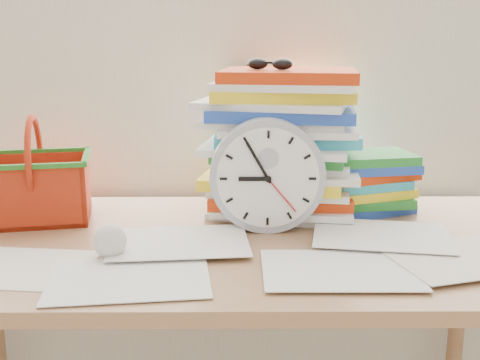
{
  "coord_description": "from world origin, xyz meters",
  "views": [
    {
      "loc": [
        0.03,
        0.36,
        1.19
      ],
      "look_at": [
        0.04,
        1.6,
        0.88
      ],
      "focal_mm": 45.0,
      "sensor_mm": 36.0,
      "label": 1
    }
  ],
  "objects_px": {
    "desk": "(224,271)",
    "paper_stack": "(280,142)",
    "basket": "(35,169)",
    "clock": "(267,176)",
    "book_stack": "(366,182)"
  },
  "relations": [
    {
      "from": "paper_stack",
      "to": "book_stack",
      "type": "height_order",
      "value": "paper_stack"
    },
    {
      "from": "paper_stack",
      "to": "book_stack",
      "type": "relative_size",
      "value": 1.44
    },
    {
      "from": "book_stack",
      "to": "basket",
      "type": "bearing_deg",
      "value": -175.17
    },
    {
      "from": "desk",
      "to": "clock",
      "type": "distance_m",
      "value": 0.23
    },
    {
      "from": "clock",
      "to": "book_stack",
      "type": "relative_size",
      "value": 1.01
    },
    {
      "from": "desk",
      "to": "clock",
      "type": "height_order",
      "value": "clock"
    },
    {
      "from": "clock",
      "to": "book_stack",
      "type": "height_order",
      "value": "clock"
    },
    {
      "from": "clock",
      "to": "book_stack",
      "type": "bearing_deg",
      "value": 31.28
    },
    {
      "from": "desk",
      "to": "clock",
      "type": "bearing_deg",
      "value": 32.9
    },
    {
      "from": "book_stack",
      "to": "basket",
      "type": "xyz_separation_m",
      "value": [
        -0.8,
        -0.07,
        0.05
      ]
    },
    {
      "from": "desk",
      "to": "paper_stack",
      "type": "relative_size",
      "value": 3.82
    },
    {
      "from": "paper_stack",
      "to": "basket",
      "type": "height_order",
      "value": "paper_stack"
    },
    {
      "from": "paper_stack",
      "to": "basket",
      "type": "distance_m",
      "value": 0.59
    },
    {
      "from": "clock",
      "to": "book_stack",
      "type": "distance_m",
      "value": 0.3
    },
    {
      "from": "clock",
      "to": "basket",
      "type": "xyz_separation_m",
      "value": [
        -0.55,
        0.09,
        -0.0
      ]
    }
  ]
}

